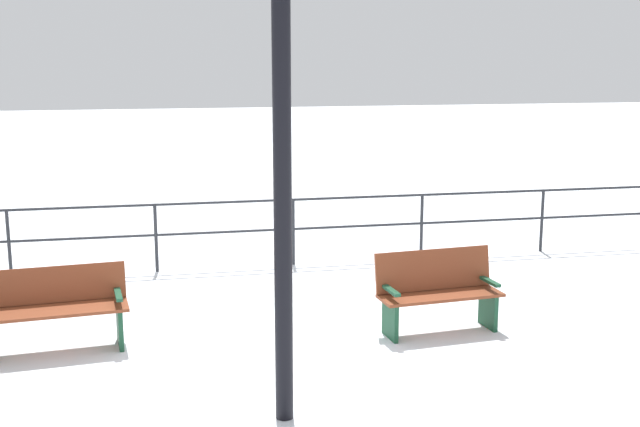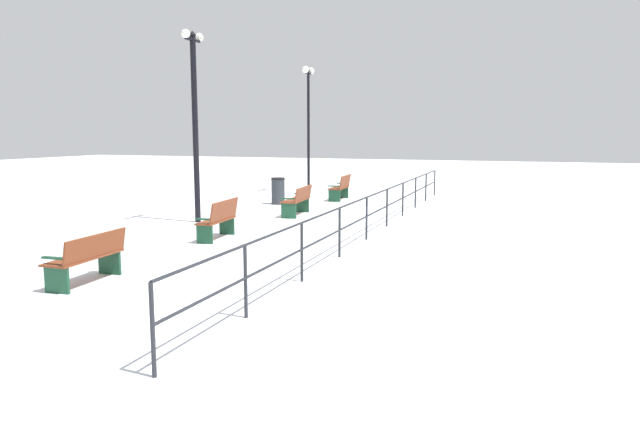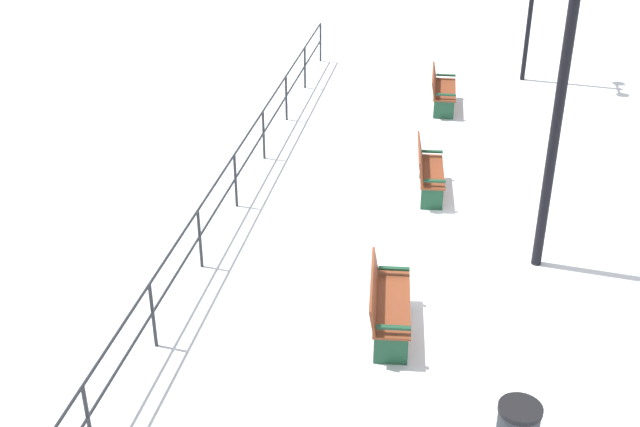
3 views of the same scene
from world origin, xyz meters
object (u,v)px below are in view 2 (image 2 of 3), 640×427
(bench_third, at_px, (219,219))
(bench_fourth, at_px, (88,257))
(trash_bin, at_px, (278,191))
(bench_second, at_px, (298,200))
(bench_nearest, at_px, (341,187))
(lamppost_near, at_px, (308,104))
(lamppost_middle, at_px, (195,109))

(bench_third, xyz_separation_m, bench_fourth, (0.00, 4.36, -0.04))
(bench_third, xyz_separation_m, trash_bin, (1.47, -6.71, -0.01))
(bench_second, xyz_separation_m, bench_fourth, (0.26, 8.73, -0.03))
(bench_nearest, xyz_separation_m, bench_fourth, (0.24, 13.08, -0.03))
(bench_third, xyz_separation_m, lamppost_near, (1.92, -10.91, 3.25))
(bench_nearest, relative_size, bench_third, 1.00)
(lamppost_middle, height_order, trash_bin, lamppost_middle)
(lamppost_middle, bearing_deg, bench_fourth, 106.45)
(lamppost_middle, relative_size, trash_bin, 5.60)
(lamppost_near, distance_m, lamppost_middle, 8.79)
(bench_nearest, relative_size, lamppost_near, 0.29)
(bench_fourth, height_order, lamppost_near, lamppost_near)
(bench_second, xyz_separation_m, lamppost_middle, (2.18, 2.23, 2.72))
(bench_second, bearing_deg, bench_fourth, 82.50)
(lamppost_near, bearing_deg, bench_fourth, 97.16)
(bench_second, bearing_deg, lamppost_near, -77.38)
(bench_fourth, distance_m, lamppost_middle, 7.31)
(bench_fourth, height_order, trash_bin, trash_bin)
(bench_fourth, height_order, lamppost_middle, lamppost_middle)
(bench_third, relative_size, lamppost_near, 0.28)
(bench_third, bearing_deg, bench_second, -98.80)
(bench_third, bearing_deg, lamppost_near, -85.43)
(bench_fourth, bearing_deg, bench_second, -94.45)
(bench_nearest, distance_m, lamppost_middle, 7.44)
(bench_second, distance_m, bench_third, 4.37)
(bench_fourth, xyz_separation_m, lamppost_near, (1.92, -15.27, 3.29))
(bench_fourth, bearing_deg, bench_third, -92.78)
(bench_third, xyz_separation_m, lamppost_middle, (1.92, -2.13, 2.71))
(bench_fourth, distance_m, trash_bin, 11.18)
(bench_third, height_order, trash_bin, bench_third)
(bench_nearest, height_order, lamppost_near, lamppost_near)
(lamppost_middle, bearing_deg, trash_bin, -95.64)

